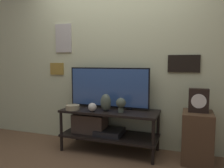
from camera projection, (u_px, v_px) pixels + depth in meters
ground_plane at (102, 159)px, 2.76m from camera, size 12.00×12.00×0.00m
wall_back at (117, 54)px, 3.19m from camera, size 6.40×0.08×2.70m
media_console at (102, 124)px, 3.04m from camera, size 1.32×0.51×0.57m
television at (109, 87)px, 3.08m from camera, size 1.16×0.05×0.58m
vase_round_glass at (92, 107)px, 2.90m from camera, size 0.11×0.11×0.11m
vase_urn_stoneware at (106, 103)px, 2.91m from camera, size 0.14×0.13×0.23m
vase_wide_bowl at (73, 107)px, 3.00m from camera, size 0.19×0.19×0.07m
decorative_bust at (121, 104)px, 2.83m from camera, size 0.13×0.13×0.19m
side_table at (197, 137)px, 2.68m from camera, size 0.35×0.43×0.62m
mantel_clock at (199, 100)px, 2.63m from camera, size 0.23×0.11×0.29m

